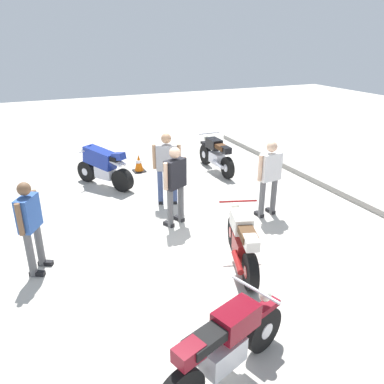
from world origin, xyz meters
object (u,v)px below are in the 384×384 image
(person_in_gray_shirt, at_px, (167,164))
(motorcycle_cream_vintage, at_px, (242,241))
(motorcycle_black_cruiser, at_px, (216,155))
(person_in_blue_shirt, at_px, (30,222))
(motorcycle_maroon_cruiser, at_px, (226,346))
(person_in_white_shirt, at_px, (270,174))
(motorcycle_blue_sportbike, at_px, (103,165))
(traffic_cone, at_px, (139,163))
(person_in_black_shirt, at_px, (175,181))

(person_in_gray_shirt, bearing_deg, motorcycle_cream_vintage, -152.81)
(motorcycle_black_cruiser, distance_m, person_in_blue_shirt, 6.35)
(motorcycle_maroon_cruiser, height_order, person_in_white_shirt, person_in_white_shirt)
(person_in_white_shirt, xyz_separation_m, person_in_blue_shirt, (0.25, -4.98, -0.07))
(motorcycle_cream_vintage, xyz_separation_m, motorcycle_black_cruiser, (-4.78, 1.91, 0.03))
(person_in_blue_shirt, distance_m, person_in_gray_shirt, 3.58)
(motorcycle_maroon_cruiser, bearing_deg, motorcycle_blue_sportbike, 70.76)
(motorcycle_cream_vintage, distance_m, person_in_white_shirt, 2.28)
(motorcycle_black_cruiser, bearing_deg, person_in_white_shirt, 173.91)
(motorcycle_blue_sportbike, height_order, motorcycle_maroon_cruiser, motorcycle_blue_sportbike)
(motorcycle_cream_vintage, height_order, motorcycle_maroon_cruiser, motorcycle_maroon_cruiser)
(motorcycle_cream_vintage, relative_size, person_in_blue_shirt, 1.14)
(person_in_white_shirt, bearing_deg, motorcycle_cream_vintage, 127.05)
(person_in_gray_shirt, bearing_deg, person_in_white_shirt, -107.35)
(motorcycle_black_cruiser, xyz_separation_m, person_in_blue_shirt, (3.48, -5.30, 0.43))
(person_in_blue_shirt, height_order, traffic_cone, person_in_blue_shirt)
(motorcycle_black_cruiser, height_order, person_in_gray_shirt, person_in_gray_shirt)
(person_in_blue_shirt, bearing_deg, traffic_cone, 83.55)
(motorcycle_black_cruiser, bearing_deg, motorcycle_maroon_cruiser, 153.45)
(motorcycle_blue_sportbike, bearing_deg, person_in_gray_shirt, 179.30)
(person_in_black_shirt, bearing_deg, traffic_cone, -30.79)
(motorcycle_blue_sportbike, height_order, person_in_white_shirt, person_in_white_shirt)
(person_in_blue_shirt, bearing_deg, motorcycle_blue_sportbike, 91.15)
(motorcycle_black_cruiser, bearing_deg, person_in_black_shirt, 138.84)
(motorcycle_maroon_cruiser, bearing_deg, person_in_gray_shirt, 57.79)
(person_in_black_shirt, bearing_deg, motorcycle_blue_sportbike, -8.66)
(motorcycle_cream_vintage, bearing_deg, motorcycle_black_cruiser, -3.46)
(motorcycle_black_cruiser, distance_m, person_in_gray_shirt, 2.82)
(motorcycle_maroon_cruiser, height_order, person_in_blue_shirt, person_in_blue_shirt)
(motorcycle_cream_vintage, height_order, motorcycle_blue_sportbike, motorcycle_blue_sportbike)
(person_in_white_shirt, bearing_deg, traffic_cone, 16.90)
(person_in_black_shirt, height_order, person_in_blue_shirt, person_in_black_shirt)
(person_in_gray_shirt, relative_size, traffic_cone, 3.35)
(person_in_blue_shirt, bearing_deg, person_in_black_shirt, 42.32)
(motorcycle_blue_sportbike, xyz_separation_m, motorcycle_maroon_cruiser, (6.99, 0.03, -0.07))
(motorcycle_maroon_cruiser, relative_size, person_in_blue_shirt, 1.20)
(motorcycle_blue_sportbike, bearing_deg, motorcycle_black_cruiser, -126.09)
(motorcycle_cream_vintage, relative_size, motorcycle_blue_sportbike, 1.10)
(motorcycle_cream_vintage, relative_size, motorcycle_maroon_cruiser, 0.95)
(person_in_black_shirt, bearing_deg, motorcycle_maroon_cruiser, 139.63)
(motorcycle_maroon_cruiser, height_order, person_in_black_shirt, person_in_black_shirt)
(motorcycle_maroon_cruiser, xyz_separation_m, traffic_cone, (-7.76, 1.18, -0.26))
(traffic_cone, bearing_deg, motorcycle_black_cruiser, 67.36)
(motorcycle_cream_vintage, bearing_deg, motorcycle_maroon_cruiser, 163.41)
(motorcycle_blue_sportbike, bearing_deg, person_in_white_shirt, -171.48)
(motorcycle_cream_vintage, relative_size, person_in_gray_shirt, 1.07)
(motorcycle_maroon_cruiser, relative_size, person_in_gray_shirt, 1.13)
(person_in_white_shirt, distance_m, person_in_blue_shirt, 4.99)
(person_in_white_shirt, distance_m, person_in_gray_shirt, 2.42)
(motorcycle_cream_vintage, height_order, motorcycle_black_cruiser, motorcycle_black_cruiser)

